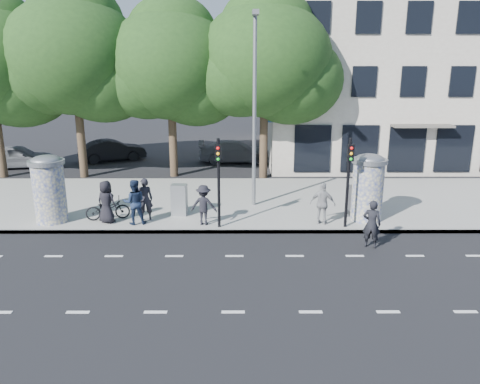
{
  "coord_description": "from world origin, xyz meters",
  "views": [
    {
      "loc": [
        0.15,
        -12.96,
        6.23
      ],
      "look_at": [
        0.19,
        3.5,
        1.62
      ],
      "focal_mm": 35.0,
      "sensor_mm": 36.0,
      "label": 1
    }
  ],
  "objects_px": {
    "ped_e": "(323,204)",
    "ad_column_right": "(368,186)",
    "cabinet_left": "(179,200)",
    "man_road": "(372,224)",
    "bicycle": "(108,209)",
    "car_left": "(17,156)",
    "ped_d": "(204,205)",
    "cabinet_right": "(354,201)",
    "ped_a": "(106,202)",
    "traffic_pole_near": "(219,174)",
    "ad_column_left": "(49,187)",
    "street_lamp": "(255,98)",
    "car_mid": "(112,150)",
    "car_right": "(236,151)",
    "traffic_pole_far": "(349,174)",
    "ped_b": "(145,199)",
    "ped_c": "(134,202)"
  },
  "relations": [
    {
      "from": "traffic_pole_far",
      "to": "cabinet_right",
      "type": "distance_m",
      "value": 2.15
    },
    {
      "from": "street_lamp",
      "to": "bicycle",
      "type": "height_order",
      "value": "street_lamp"
    },
    {
      "from": "street_lamp",
      "to": "car_left",
      "type": "height_order",
      "value": "street_lamp"
    },
    {
      "from": "ped_c",
      "to": "bicycle",
      "type": "bearing_deg",
      "value": -34.76
    },
    {
      "from": "car_mid",
      "to": "traffic_pole_far",
      "type": "bearing_deg",
      "value": -161.52
    },
    {
      "from": "ad_column_left",
      "to": "ped_c",
      "type": "xyz_separation_m",
      "value": [
        3.33,
        -0.29,
        -0.51
      ]
    },
    {
      "from": "ad_column_left",
      "to": "ped_d",
      "type": "relative_size",
      "value": 1.69
    },
    {
      "from": "traffic_pole_near",
      "to": "ped_e",
      "type": "distance_m",
      "value": 4.17
    },
    {
      "from": "car_mid",
      "to": "ad_column_left",
      "type": "bearing_deg",
      "value": 159.4
    },
    {
      "from": "traffic_pole_far",
      "to": "cabinet_left",
      "type": "xyz_separation_m",
      "value": [
        -6.48,
        1.51,
        -1.44
      ]
    },
    {
      "from": "ad_column_right",
      "to": "cabinet_right",
      "type": "xyz_separation_m",
      "value": [
        -0.36,
        0.54,
        -0.77
      ]
    },
    {
      "from": "ped_d",
      "to": "ped_e",
      "type": "height_order",
      "value": "ped_e"
    },
    {
      "from": "ad_column_right",
      "to": "cabinet_right",
      "type": "height_order",
      "value": "ad_column_right"
    },
    {
      "from": "car_mid",
      "to": "ped_e",
      "type": "bearing_deg",
      "value": -162.74
    },
    {
      "from": "street_lamp",
      "to": "car_left",
      "type": "xyz_separation_m",
      "value": [
        -14.04,
        8.17,
        -4.09
      ]
    },
    {
      "from": "traffic_pole_far",
      "to": "car_right",
      "type": "bearing_deg",
      "value": 108.46
    },
    {
      "from": "traffic_pole_near",
      "to": "cabinet_left",
      "type": "xyz_separation_m",
      "value": [
        -1.68,
        1.51,
        -1.44
      ]
    },
    {
      "from": "man_road",
      "to": "car_right",
      "type": "distance_m",
      "value": 15.15
    },
    {
      "from": "ad_column_left",
      "to": "ped_c",
      "type": "bearing_deg",
      "value": -4.93
    },
    {
      "from": "cabinet_left",
      "to": "man_road",
      "type": "bearing_deg",
      "value": -17.99
    },
    {
      "from": "ad_column_left",
      "to": "car_right",
      "type": "distance_m",
      "value": 14.04
    },
    {
      "from": "bicycle",
      "to": "car_left",
      "type": "distance_m",
      "value": 12.98
    },
    {
      "from": "traffic_pole_far",
      "to": "man_road",
      "type": "xyz_separation_m",
      "value": [
        0.51,
        -1.6,
        -1.38
      ]
    },
    {
      "from": "ad_column_left",
      "to": "car_left",
      "type": "relative_size",
      "value": 0.64
    },
    {
      "from": "ad_column_right",
      "to": "car_right",
      "type": "xyz_separation_m",
      "value": [
        -5.26,
        11.87,
        -0.86
      ]
    },
    {
      "from": "car_left",
      "to": "cabinet_right",
      "type": "bearing_deg",
      "value": -129.64
    },
    {
      "from": "ped_d",
      "to": "bicycle",
      "type": "bearing_deg",
      "value": -1.08
    },
    {
      "from": "cabinet_left",
      "to": "ped_e",
      "type": "bearing_deg",
      "value": -5.52
    },
    {
      "from": "street_lamp",
      "to": "ped_d",
      "type": "relative_size",
      "value": 5.11
    },
    {
      "from": "ped_e",
      "to": "ad_column_right",
      "type": "bearing_deg",
      "value": -142.84
    },
    {
      "from": "traffic_pole_near",
      "to": "car_right",
      "type": "height_order",
      "value": "traffic_pole_near"
    },
    {
      "from": "ad_column_right",
      "to": "ped_d",
      "type": "bearing_deg",
      "value": -175.03
    },
    {
      "from": "traffic_pole_near",
      "to": "cabinet_right",
      "type": "bearing_deg",
      "value": 14.94
    },
    {
      "from": "street_lamp",
      "to": "ped_d",
      "type": "distance_m",
      "value": 5.01
    },
    {
      "from": "ped_d",
      "to": "street_lamp",
      "type": "bearing_deg",
      "value": -121.21
    },
    {
      "from": "ped_b",
      "to": "ped_e",
      "type": "relative_size",
      "value": 1.03
    },
    {
      "from": "car_mid",
      "to": "ped_b",
      "type": "bearing_deg",
      "value": 175.65
    },
    {
      "from": "ped_a",
      "to": "cabinet_right",
      "type": "xyz_separation_m",
      "value": [
        9.82,
        0.89,
        -0.22
      ]
    },
    {
      "from": "ped_b",
      "to": "cabinet_right",
      "type": "distance_m",
      "value": 8.41
    },
    {
      "from": "cabinet_left",
      "to": "ped_d",
      "type": "bearing_deg",
      "value": -40.99
    },
    {
      "from": "ped_d",
      "to": "cabinet_left",
      "type": "relative_size",
      "value": 1.22
    },
    {
      "from": "ad_column_left",
      "to": "ped_e",
      "type": "distance_m",
      "value": 10.59
    },
    {
      "from": "traffic_pole_near",
      "to": "ped_d",
      "type": "bearing_deg",
      "value": 149.73
    },
    {
      "from": "ped_d",
      "to": "car_left",
      "type": "xyz_separation_m",
      "value": [
        -12.04,
        10.66,
        -0.23
      ]
    },
    {
      "from": "cabinet_right",
      "to": "ped_e",
      "type": "bearing_deg",
      "value": -143.76
    },
    {
      "from": "ped_a",
      "to": "man_road",
      "type": "distance_m",
      "value": 9.94
    },
    {
      "from": "ped_a",
      "to": "car_mid",
      "type": "height_order",
      "value": "ped_a"
    },
    {
      "from": "ad_column_right",
      "to": "car_mid",
      "type": "relative_size",
      "value": 0.64
    },
    {
      "from": "ad_column_left",
      "to": "ped_b",
      "type": "distance_m",
      "value": 3.69
    },
    {
      "from": "man_road",
      "to": "bicycle",
      "type": "xyz_separation_m",
      "value": [
        -9.77,
        2.54,
        -0.25
      ]
    }
  ]
}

